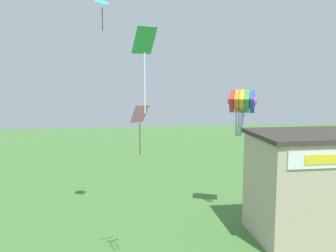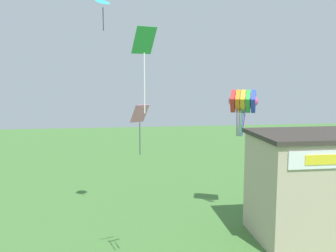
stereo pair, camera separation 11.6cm
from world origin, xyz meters
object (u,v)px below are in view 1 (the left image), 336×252
at_px(kite_rainbow_parafoil, 242,101).
at_px(kite_green_diamond, 144,51).
at_px(kite_cyan_delta, 102,2).
at_px(seaside_building, 314,185).
at_px(kite_pink_diamond, 140,119).

height_order(kite_rainbow_parafoil, kite_green_diamond, kite_green_diamond).
bearing_deg(kite_cyan_delta, seaside_building, -13.88).
height_order(seaside_building, kite_pink_diamond, kite_pink_diamond).
xyz_separation_m(seaside_building, kite_cyan_delta, (-11.55, 2.85, 10.10)).
relative_size(kite_cyan_delta, kite_pink_diamond, 0.83).
distance_m(seaside_building, kite_cyan_delta, 15.60).
height_order(kite_green_diamond, kite_cyan_delta, kite_cyan_delta).
height_order(seaside_building, kite_cyan_delta, kite_cyan_delta).
xyz_separation_m(seaside_building, kite_rainbow_parafoil, (-3.02, 3.67, 4.48)).
distance_m(kite_rainbow_parafoil, kite_pink_diamond, 9.70).
relative_size(kite_rainbow_parafoil, kite_cyan_delta, 1.63).
xyz_separation_m(kite_cyan_delta, kite_pink_diamond, (1.60, -5.97, -5.87)).
distance_m(kite_green_diamond, kite_cyan_delta, 8.08).
bearing_deg(kite_rainbow_parafoil, kite_green_diamond, -130.16).
distance_m(seaside_building, kite_pink_diamond, 11.25).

